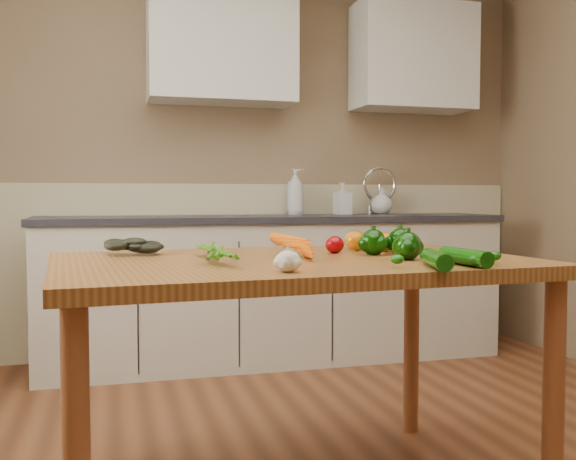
# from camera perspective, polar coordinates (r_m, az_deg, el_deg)

# --- Properties ---
(room) EXTENTS (4.04, 5.04, 2.64)m
(room) POSITION_cam_1_polar(r_m,az_deg,el_deg) (2.00, 7.44, 9.54)
(room) COLOR brown
(room) RESTS_ON ground
(counter_run) EXTENTS (2.84, 0.64, 1.14)m
(counter_run) POSITION_cam_1_polar(r_m,az_deg,el_deg) (4.01, -1.08, -5.04)
(counter_run) COLOR #B6AB97
(counter_run) RESTS_ON ground
(upper_cabinets) EXTENTS (2.15, 0.35, 0.70)m
(upper_cabinets) POSITION_cam_1_polar(r_m,az_deg,el_deg) (4.28, 2.49, 15.56)
(upper_cabinets) COLOR silver
(upper_cabinets) RESTS_ON room
(table) EXTENTS (1.59, 1.08, 0.81)m
(table) POSITION_cam_1_polar(r_m,az_deg,el_deg) (2.12, 0.49, -4.96)
(table) COLOR #935D2A
(table) RESTS_ON ground
(soap_bottle_a) EXTENTS (0.14, 0.14, 0.30)m
(soap_bottle_a) POSITION_cam_1_polar(r_m,az_deg,el_deg) (4.16, 0.65, 3.42)
(soap_bottle_a) COLOR silver
(soap_bottle_a) RESTS_ON counter_run
(soap_bottle_b) EXTENTS (0.10, 0.11, 0.21)m
(soap_bottle_b) POSITION_cam_1_polar(r_m,az_deg,el_deg) (4.23, 4.89, 2.81)
(soap_bottle_b) COLOR silver
(soap_bottle_b) RESTS_ON counter_run
(soap_bottle_c) EXTENTS (0.19, 0.19, 0.18)m
(soap_bottle_c) POSITION_cam_1_polar(r_m,az_deg,el_deg) (4.37, 8.33, 2.60)
(soap_bottle_c) COLOR silver
(soap_bottle_c) RESTS_ON counter_run
(carrot_bunch) EXTENTS (0.30, 0.24, 0.08)m
(carrot_bunch) POSITION_cam_1_polar(r_m,az_deg,el_deg) (2.10, -1.33, -1.51)
(carrot_bunch) COLOR #ED5F05
(carrot_bunch) RESTS_ON table
(leafy_greens) EXTENTS (0.22, 0.20, 0.11)m
(leafy_greens) POSITION_cam_1_polar(r_m,az_deg,el_deg) (2.32, -13.38, -0.78)
(leafy_greens) COLOR black
(leafy_greens) RESTS_ON table
(garlic_bulb) EXTENTS (0.07, 0.07, 0.06)m
(garlic_bulb) POSITION_cam_1_polar(r_m,az_deg,el_deg) (1.72, -0.02, -2.80)
(garlic_bulb) COLOR beige
(garlic_bulb) RESTS_ON table
(pepper_a) EXTENTS (0.09, 0.09, 0.09)m
(pepper_a) POSITION_cam_1_polar(r_m,az_deg,el_deg) (2.25, 7.60, -1.09)
(pepper_a) COLOR black
(pepper_a) RESTS_ON table
(pepper_b) EXTENTS (0.09, 0.09, 0.09)m
(pepper_b) POSITION_cam_1_polar(r_m,az_deg,el_deg) (2.30, 9.94, -1.00)
(pepper_b) COLOR black
(pepper_b) RESTS_ON table
(pepper_c) EXTENTS (0.09, 0.09, 0.09)m
(pepper_c) POSITION_cam_1_polar(r_m,az_deg,el_deg) (2.09, 10.59, -1.41)
(pepper_c) COLOR black
(pepper_c) RESTS_ON table
(tomato_a) EXTENTS (0.07, 0.07, 0.06)m
(tomato_a) POSITION_cam_1_polar(r_m,az_deg,el_deg) (2.30, 4.17, -1.31)
(tomato_a) COLOR #930208
(tomato_a) RESTS_ON table
(tomato_b) EXTENTS (0.08, 0.08, 0.08)m
(tomato_b) POSITION_cam_1_polar(r_m,az_deg,el_deg) (2.41, 6.03, -0.96)
(tomato_b) COLOR #C35A04
(tomato_b) RESTS_ON table
(tomato_c) EXTENTS (0.08, 0.08, 0.07)m
(tomato_c) POSITION_cam_1_polar(r_m,az_deg,el_deg) (2.38, 8.60, -1.07)
(tomato_c) COLOR #C35A04
(tomato_c) RESTS_ON table
(zucchini_a) EXTENTS (0.07, 0.21, 0.05)m
(zucchini_a) POSITION_cam_1_polar(r_m,az_deg,el_deg) (1.96, 15.46, -2.32)
(zucchini_a) COLOR #0B4107
(zucchini_a) RESTS_ON table
(zucchini_b) EXTENTS (0.11, 0.23, 0.05)m
(zucchini_b) POSITION_cam_1_polar(r_m,az_deg,el_deg) (1.87, 13.03, -2.56)
(zucchini_b) COLOR #0B4107
(zucchini_b) RESTS_ON table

